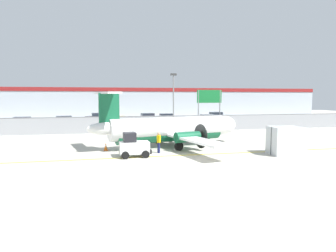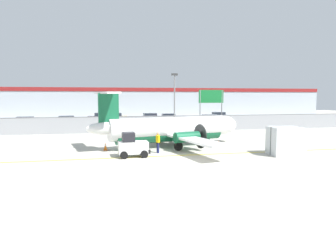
# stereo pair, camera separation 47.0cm
# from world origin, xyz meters

# --- Properties ---
(ground_plane) EXTENTS (140.00, 140.00, 0.01)m
(ground_plane) POSITION_xyz_m (0.00, 2.00, 0.00)
(ground_plane) COLOR #B7B2A3
(perimeter_fence) EXTENTS (98.00, 0.10, 2.10)m
(perimeter_fence) POSITION_xyz_m (0.00, 18.00, 1.12)
(perimeter_fence) COLOR gray
(perimeter_fence) RESTS_ON ground
(parking_lot_strip) EXTENTS (98.00, 17.00, 0.12)m
(parking_lot_strip) POSITION_xyz_m (0.00, 29.50, 0.06)
(parking_lot_strip) COLOR #38383A
(parking_lot_strip) RESTS_ON ground
(background_building) EXTENTS (91.00, 8.10, 6.50)m
(background_building) POSITION_xyz_m (0.00, 47.99, 3.26)
(background_building) COLOR #A8B2BC
(background_building) RESTS_ON ground
(commuter_airplane) EXTENTS (14.66, 15.94, 4.92)m
(commuter_airplane) POSITION_xyz_m (1.20, 6.28, 1.60)
(commuter_airplane) COLOR white
(commuter_airplane) RESTS_ON ground
(baggage_tug) EXTENTS (2.38, 1.47, 1.88)m
(baggage_tug) POSITION_xyz_m (-2.85, 2.17, 0.86)
(baggage_tug) COLOR silver
(baggage_tug) RESTS_ON ground
(ground_crew_worker) EXTENTS (0.37, 0.55, 1.70)m
(ground_crew_worker) POSITION_xyz_m (-0.68, 3.41, 0.95)
(ground_crew_worker) COLOR #191E4C
(ground_crew_worker) RESTS_ON ground
(cargo_container) EXTENTS (2.60, 2.25, 2.20)m
(cargo_container) POSITION_xyz_m (8.93, 0.55, 1.10)
(cargo_container) COLOR silver
(cargo_container) RESTS_ON ground
(traffic_cone_near_left) EXTENTS (0.36, 0.36, 0.64)m
(traffic_cone_near_left) POSITION_xyz_m (-4.86, 5.52, 0.31)
(traffic_cone_near_left) COLOR orange
(traffic_cone_near_left) RESTS_ON ground
(traffic_cone_near_right) EXTENTS (0.36, 0.36, 0.64)m
(traffic_cone_near_right) POSITION_xyz_m (5.13, 4.96, 0.31)
(traffic_cone_near_right) COLOR orange
(traffic_cone_near_right) RESTS_ON ground
(parked_car_0) EXTENTS (4.36, 2.35, 1.58)m
(parked_car_0) POSITION_xyz_m (-16.08, 25.99, 0.89)
(parked_car_0) COLOR red
(parked_car_0) RESTS_ON parking_lot_strip
(parked_car_1) EXTENTS (4.39, 2.43, 1.58)m
(parked_car_1) POSITION_xyz_m (-10.74, 26.75, 0.89)
(parked_car_1) COLOR silver
(parked_car_1) RESTS_ON parking_lot_strip
(parked_car_2) EXTENTS (4.32, 2.27, 1.58)m
(parked_car_2) POSITION_xyz_m (-5.80, 34.28, 0.89)
(parked_car_2) COLOR black
(parked_car_2) RESTS_ON parking_lot_strip
(parked_car_3) EXTENTS (4.34, 2.30, 1.58)m
(parked_car_3) POSITION_xyz_m (-3.15, 33.40, 0.89)
(parked_car_3) COLOR #B28C19
(parked_car_3) RESTS_ON parking_lot_strip
(parked_car_4) EXTENTS (4.31, 2.24, 1.58)m
(parked_car_4) POSITION_xyz_m (2.63, 31.59, 0.89)
(parked_car_4) COLOR silver
(parked_car_4) RESTS_ON parking_lot_strip
(parked_car_5) EXTENTS (4.29, 2.20, 1.58)m
(parked_car_5) POSITION_xyz_m (5.60, 29.90, 0.89)
(parked_car_5) COLOR red
(parked_car_5) RESTS_ON parking_lot_strip
(parked_car_6) EXTENTS (4.35, 2.32, 1.58)m
(parked_car_6) POSITION_xyz_m (11.77, 25.65, 0.89)
(parked_car_6) COLOR #B28C19
(parked_car_6) RESTS_ON parking_lot_strip
(parked_car_7) EXTENTS (4.27, 2.14, 1.58)m
(parked_car_7) POSITION_xyz_m (15.83, 32.79, 0.89)
(parked_car_7) COLOR gray
(parked_car_7) RESTS_ON parking_lot_strip
(apron_light_pole) EXTENTS (0.70, 0.30, 7.27)m
(apron_light_pole) POSITION_xyz_m (3.20, 14.31, 4.30)
(apron_light_pole) COLOR slate
(apron_light_pole) RESTS_ON ground
(highway_sign) EXTENTS (3.60, 0.14, 5.50)m
(highway_sign) POSITION_xyz_m (9.66, 19.61, 4.14)
(highway_sign) COLOR slate
(highway_sign) RESTS_ON ground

